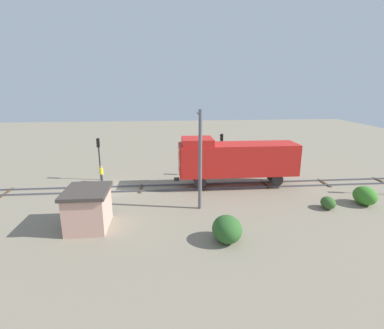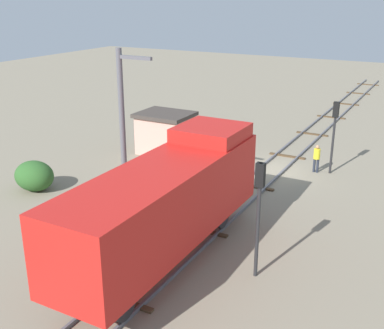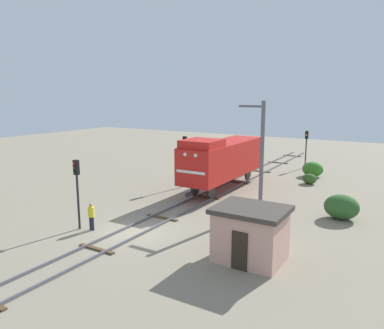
{
  "view_description": "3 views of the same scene",
  "coord_description": "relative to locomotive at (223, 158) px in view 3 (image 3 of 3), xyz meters",
  "views": [
    {
      "loc": [
        26.9,
        5.38,
        9.53
      ],
      "look_at": [
        -1.41,
        7.99,
        1.89
      ],
      "focal_mm": 28.0,
      "sensor_mm": 36.0,
      "label": 1
    },
    {
      "loc": [
        -8.87,
        26.32,
        10.12
      ],
      "look_at": [
        1.24,
        7.81,
        2.62
      ],
      "focal_mm": 45.0,
      "sensor_mm": 36.0,
      "label": 2
    },
    {
      "loc": [
        14.1,
        -16.5,
        8.17
      ],
      "look_at": [
        -0.87,
        8.33,
        2.74
      ],
      "focal_mm": 35.0,
      "sensor_mm": 36.0,
      "label": 3
    }
  ],
  "objects": [
    {
      "name": "bush_mid",
      "position": [
        5.98,
        6.09,
        -2.29
      ],
      "size": [
        1.33,
        1.08,
        0.96
      ],
      "primitive_type": "ellipsoid",
      "color": "#325A26",
      "rests_on": "ground"
    },
    {
      "name": "traffic_signal_near",
      "position": [
        -3.2,
        -13.29,
        0.23
      ],
      "size": [
        0.32,
        0.34,
        4.32
      ],
      "color": "#262628",
      "rests_on": "ground"
    },
    {
      "name": "catenary_mast",
      "position": [
        4.94,
        -4.0,
        1.36
      ],
      "size": [
        1.94,
        0.28,
        7.77
      ],
      "color": "#595960",
      "rests_on": "ground"
    },
    {
      "name": "traffic_signal_mid",
      "position": [
        -3.4,
        -0.75,
        0.37
      ],
      "size": [
        0.32,
        0.34,
        4.55
      ],
      "color": "#262628",
      "rests_on": "ground"
    },
    {
      "name": "relay_hut",
      "position": [
        7.5,
        -11.95,
        -1.38
      ],
      "size": [
        3.5,
        2.9,
        2.74
      ],
      "color": "#D19E8C",
      "rests_on": "ground"
    },
    {
      "name": "traffic_signal_far",
      "position": [
        3.6,
        13.7,
        0.14
      ],
      "size": [
        0.32,
        0.34,
        4.19
      ],
      "color": "#262628",
      "rests_on": "ground"
    },
    {
      "name": "ground_plane",
      "position": [
        0.0,
        -12.02,
        -2.77
      ],
      "size": [
        108.36,
        108.36,
        0.0
      ],
      "primitive_type": "plane",
      "color": "gray"
    },
    {
      "name": "bush_near",
      "position": [
        5.43,
        9.5,
        -2.02
      ],
      "size": [
        2.07,
        1.7,
        1.51
      ],
      "primitive_type": "ellipsoid",
      "color": "#377926",
      "rests_on": "ground"
    },
    {
      "name": "worker_near_track",
      "position": [
        -2.4,
        -13.03,
        -1.78
      ],
      "size": [
        0.38,
        0.38,
        1.7
      ],
      "rotation": [
        0.0,
        0.0,
        5.3
      ],
      "color": "#262B38",
      "rests_on": "ground"
    },
    {
      "name": "locomotive",
      "position": [
        0.0,
        0.0,
        0.0
      ],
      "size": [
        2.9,
        11.6,
        4.6
      ],
      "color": "red",
      "rests_on": "railway_track"
    },
    {
      "name": "bush_far",
      "position": [
        10.28,
        -2.92,
        -1.95
      ],
      "size": [
        2.26,
        1.85,
        1.65
      ],
      "primitive_type": "ellipsoid",
      "color": "#2C5A26",
      "rests_on": "ground"
    },
    {
      "name": "railway_track",
      "position": [
        0.0,
        -12.02,
        -2.7
      ],
      "size": [
        2.4,
        72.24,
        0.16
      ],
      "color": "#595960",
      "rests_on": "ground"
    }
  ]
}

